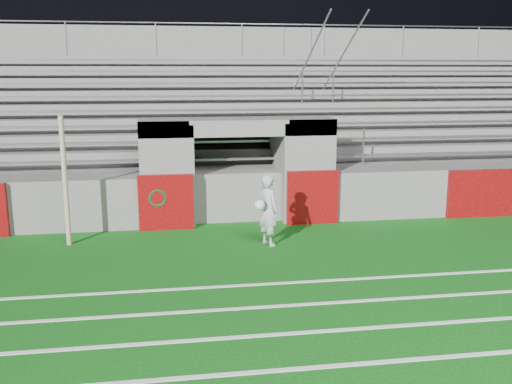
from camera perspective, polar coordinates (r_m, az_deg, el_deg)
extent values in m
plane|color=#0D5110|center=(11.27, 0.41, -7.39)|extent=(90.00, 90.00, 0.00)
cylinder|color=tan|center=(12.95, -18.55, 1.01)|extent=(0.11, 0.11, 2.83)
cube|color=white|center=(7.68, 5.44, -17.10)|extent=(28.00, 0.09, 0.01)
cube|color=white|center=(8.55, 3.75, -13.92)|extent=(28.00, 0.09, 0.01)
cube|color=white|center=(9.44, 2.40, -11.32)|extent=(28.00, 0.09, 0.01)
cube|color=white|center=(10.35, 1.31, -9.16)|extent=(28.00, 0.09, 0.01)
cube|color=#64615E|center=(14.21, -9.07, 1.93)|extent=(1.20, 1.00, 2.60)
cube|color=#64615E|center=(14.64, 5.17, 2.32)|extent=(1.20, 1.00, 2.60)
cube|color=black|center=(15.99, -2.59, 2.99)|extent=(2.60, 0.20, 2.50)
cube|color=#64615E|center=(14.82, -6.55, 2.22)|extent=(0.10, 2.20, 2.50)
cube|color=#64615E|center=(15.08, 2.22, 2.45)|extent=(0.10, 2.20, 2.50)
cube|color=#64615E|center=(14.17, -1.87, 6.53)|extent=(4.80, 1.00, 0.40)
cube|color=#64615E|center=(18.12, -3.34, 3.72)|extent=(26.00, 8.00, 0.20)
cube|color=#64615E|center=(18.22, -3.32, 1.77)|extent=(26.00, 8.00, 1.05)
cube|color=#5C0709|center=(13.79, -8.98, -1.02)|extent=(1.30, 0.15, 1.35)
cube|color=#5C0709|center=(14.23, 5.66, -0.53)|extent=(1.30, 0.15, 1.35)
cube|color=#5C0709|center=(16.06, 22.12, -0.11)|extent=(2.20, 0.15, 1.25)
cube|color=gray|center=(15.19, -2.28, 3.36)|extent=(23.00, 0.28, 0.06)
cube|color=#64615E|center=(16.03, -2.63, 3.70)|extent=(24.00, 0.75, 0.38)
cube|color=gray|center=(15.88, -2.60, 5.11)|extent=(23.00, 0.28, 0.06)
cube|color=#64615E|center=(16.75, -2.92, 4.71)|extent=(24.00, 0.75, 0.76)
cube|color=gray|center=(16.58, -2.90, 6.72)|extent=(23.00, 0.28, 0.06)
cube|color=#64615E|center=(17.47, -3.18, 5.63)|extent=(24.00, 0.75, 1.14)
cube|color=gray|center=(17.30, -3.18, 8.19)|extent=(23.00, 0.28, 0.06)
cube|color=#64615E|center=(18.19, -3.43, 6.48)|extent=(24.00, 0.75, 1.52)
cube|color=gray|center=(18.02, -3.43, 9.55)|extent=(23.00, 0.28, 0.06)
cube|color=#64615E|center=(18.92, -3.65, 7.26)|extent=(24.00, 0.75, 1.90)
cube|color=gray|center=(18.76, -3.67, 10.80)|extent=(23.00, 0.28, 0.06)
cube|color=#64615E|center=(19.65, -3.86, 7.99)|extent=(24.00, 0.75, 2.28)
cube|color=gray|center=(19.50, -3.90, 11.96)|extent=(23.00, 0.28, 0.06)
cube|color=#64615E|center=(20.38, -4.06, 8.66)|extent=(24.00, 0.75, 2.66)
cube|color=gray|center=(20.25, -4.10, 13.02)|extent=(23.00, 0.28, 0.06)
cube|color=#64615E|center=(21.05, -4.22, 8.94)|extent=(26.00, 0.60, 5.29)
cylinder|color=#A5A8AD|center=(15.37, 7.16, 4.43)|extent=(0.05, 0.05, 1.00)
cylinder|color=#A5A8AD|center=(18.15, 4.65, 10.43)|extent=(0.05, 0.05, 1.00)
cylinder|color=#A5A8AD|center=(21.10, 2.77, 14.79)|extent=(0.05, 0.05, 1.00)
cylinder|color=#A5A8AD|center=(18.15, 4.68, 12.01)|extent=(0.05, 6.02, 3.08)
cylinder|color=#A5A8AD|center=(15.68, 10.69, 4.46)|extent=(0.05, 0.05, 1.00)
cylinder|color=#A5A8AD|center=(18.41, 7.73, 10.39)|extent=(0.05, 0.05, 1.00)
cylinder|color=#A5A8AD|center=(21.33, 5.49, 14.72)|extent=(0.05, 0.05, 1.00)
cylinder|color=#A5A8AD|center=(18.41, 7.77, 11.94)|extent=(0.05, 6.02, 3.08)
cylinder|color=#A5A8AD|center=(20.94, -18.47, 14.37)|extent=(0.05, 0.05, 1.10)
cylinder|color=#A5A8AD|center=(20.68, -9.97, 14.83)|extent=(0.05, 0.05, 1.10)
cylinder|color=#A5A8AD|center=(20.86, -1.41, 14.97)|extent=(0.05, 0.05, 1.10)
cylinder|color=#A5A8AD|center=(21.46, 6.83, 14.81)|extent=(0.05, 0.05, 1.10)
cylinder|color=#A5A8AD|center=(22.44, 14.47, 14.39)|extent=(0.05, 0.05, 1.10)
cylinder|color=#A5A8AD|center=(23.77, 21.33, 13.81)|extent=(0.05, 0.05, 1.10)
cylinder|color=#A5A8AD|center=(20.79, -4.27, 16.47)|extent=(24.00, 0.05, 0.05)
imported|color=#ABB0B5|center=(12.41, 1.28, -1.79)|extent=(0.58, 0.68, 1.57)
sphere|color=white|center=(12.17, 0.38, -1.31)|extent=(0.23, 0.23, 0.23)
torus|color=#0B391A|center=(13.78, -9.81, -0.69)|extent=(0.55, 0.10, 0.55)
torus|color=#0C3E1C|center=(13.72, -9.82, -0.60)|extent=(0.45, 0.09, 0.45)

